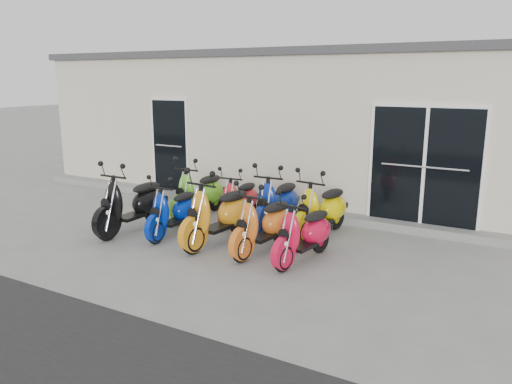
% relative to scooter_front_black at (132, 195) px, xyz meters
% --- Properties ---
extents(ground, '(80.00, 80.00, 0.00)m').
position_rel_scooter_front_black_xyz_m(ground, '(1.98, 0.47, -0.68)').
color(ground, gray).
rests_on(ground, ground).
extents(building, '(14.00, 6.00, 3.20)m').
position_rel_scooter_front_black_xyz_m(building, '(1.98, 5.67, 0.92)').
color(building, beige).
rests_on(building, ground).
extents(roof_cap, '(14.20, 6.20, 0.16)m').
position_rel_scooter_front_black_xyz_m(roof_cap, '(1.98, 5.67, 2.60)').
color(roof_cap, '#3F3F42').
rests_on(roof_cap, building).
extents(front_step, '(14.00, 0.40, 0.15)m').
position_rel_scooter_front_black_xyz_m(front_step, '(1.98, 2.49, -0.60)').
color(front_step, gray).
rests_on(front_step, ground).
extents(door_left, '(1.07, 0.08, 2.22)m').
position_rel_scooter_front_black_xyz_m(door_left, '(-1.22, 2.64, 0.58)').
color(door_left, black).
rests_on(door_left, front_step).
extents(door_right, '(2.02, 0.08, 2.22)m').
position_rel_scooter_front_black_xyz_m(door_right, '(4.58, 2.64, 0.58)').
color(door_right, black).
rests_on(door_right, front_step).
extents(scooter_front_black, '(0.69, 1.84, 1.36)m').
position_rel_scooter_front_black_xyz_m(scooter_front_black, '(0.00, 0.00, 0.00)').
color(scooter_front_black, black).
rests_on(scooter_front_black, ground).
extents(scooter_front_blue, '(0.66, 1.59, 1.15)m').
position_rel_scooter_front_black_xyz_m(scooter_front_blue, '(0.81, 0.18, -0.10)').
color(scooter_front_blue, '#012196').
rests_on(scooter_front_blue, ground).
extents(scooter_front_orange_a, '(0.87, 1.91, 1.36)m').
position_rel_scooter_front_black_xyz_m(scooter_front_orange_a, '(1.77, 0.18, 0.00)').
color(scooter_front_orange_a, orange).
rests_on(scooter_front_orange_a, ground).
extents(scooter_front_orange_b, '(0.81, 1.73, 1.23)m').
position_rel_scooter_front_black_xyz_m(scooter_front_orange_b, '(2.63, 0.18, -0.06)').
color(scooter_front_orange_b, orange).
rests_on(scooter_front_orange_b, ground).
extents(scooter_front_red, '(0.81, 1.65, 1.17)m').
position_rel_scooter_front_black_xyz_m(scooter_front_red, '(3.36, 0.12, -0.09)').
color(scooter_front_red, red).
rests_on(scooter_front_red, ground).
extents(scooter_back_green, '(0.67, 1.75, 1.28)m').
position_rel_scooter_front_black_xyz_m(scooter_back_green, '(0.48, 1.41, -0.04)').
color(scooter_back_green, '#5EB820').
rests_on(scooter_back_green, ground).
extents(scooter_back_red, '(0.67, 1.58, 1.14)m').
position_rel_scooter_front_black_xyz_m(scooter_back_red, '(1.37, 1.50, -0.11)').
color(scooter_back_red, red).
rests_on(scooter_back_red, ground).
extents(scooter_back_blue, '(0.70, 1.79, 1.31)m').
position_rel_scooter_front_black_xyz_m(scooter_back_blue, '(2.26, 1.39, -0.03)').
color(scooter_back_blue, navy).
rests_on(scooter_back_blue, ground).
extents(scooter_back_yellow, '(0.89, 1.81, 1.28)m').
position_rel_scooter_front_black_xyz_m(scooter_back_yellow, '(3.12, 1.40, -0.04)').
color(scooter_back_yellow, '#E0CB01').
rests_on(scooter_back_yellow, ground).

